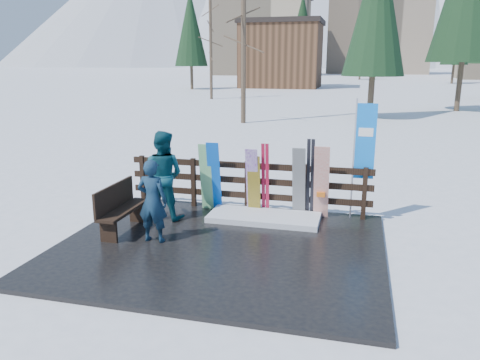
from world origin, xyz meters
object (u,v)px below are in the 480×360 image
(snowboard_1, at_px, (206,177))
(snowboard_3, at_px, (252,181))
(bench, at_px, (120,207))
(snowboard_2, at_px, (254,185))
(person_front, at_px, (152,201))
(snowboard_4, at_px, (299,183))
(rental_flag, at_px, (362,146))
(person_back, at_px, (163,175))
(snowboard_5, at_px, (321,183))
(snowboard_0, at_px, (214,177))

(snowboard_1, relative_size, snowboard_3, 1.04)
(bench, distance_m, snowboard_2, 2.95)
(person_front, bearing_deg, snowboard_4, -140.18)
(snowboard_3, distance_m, rental_flag, 2.50)
(snowboard_1, xyz_separation_m, person_back, (-0.72, -0.77, 0.18))
(snowboard_2, distance_m, snowboard_3, 0.09)
(snowboard_3, relative_size, rental_flag, 0.58)
(snowboard_5, height_order, person_front, snowboard_5)
(snowboard_1, xyz_separation_m, rental_flag, (3.41, 0.27, 0.83))
(snowboard_1, height_order, rental_flag, rental_flag)
(bench, distance_m, snowboard_1, 2.17)
(snowboard_1, relative_size, person_back, 0.82)
(bench, bearing_deg, snowboard_0, 50.71)
(snowboard_1, xyz_separation_m, snowboard_3, (1.08, 0.00, -0.03))
(snowboard_1, distance_m, rental_flag, 3.52)
(snowboard_4, relative_size, person_front, 1.01)
(snowboard_0, height_order, person_front, snowboard_0)
(snowboard_0, relative_size, snowboard_4, 1.01)
(snowboard_1, height_order, snowboard_2, snowboard_1)
(snowboard_3, distance_m, person_back, 1.97)
(snowboard_1, xyz_separation_m, snowboard_4, (2.12, 0.00, 0.01))
(bench, relative_size, snowboard_3, 0.99)
(snowboard_5, xyz_separation_m, rental_flag, (0.81, 0.27, 0.79))
(snowboard_5, xyz_separation_m, person_back, (-3.32, -0.77, 0.15))
(snowboard_1, distance_m, snowboard_5, 2.60)
(snowboard_0, distance_m, person_back, 1.21)
(person_front, xyz_separation_m, person_back, (-0.36, 1.32, 0.17))
(snowboard_3, xyz_separation_m, rental_flag, (2.33, 0.27, 0.86))
(person_front, bearing_deg, snowboard_5, -145.09)
(snowboard_4, height_order, rental_flag, rental_flag)
(snowboard_3, bearing_deg, rental_flag, 6.61)
(snowboard_2, height_order, rental_flag, rental_flag)
(snowboard_1, relative_size, person_front, 0.99)
(bench, distance_m, snowboard_4, 3.81)
(snowboard_3, distance_m, snowboard_5, 1.53)
(snowboard_0, relative_size, snowboard_2, 1.21)
(rental_flag, bearing_deg, snowboard_5, -161.49)
(snowboard_1, relative_size, rental_flag, 0.61)
(snowboard_2, height_order, snowboard_3, snowboard_3)
(person_front, bearing_deg, person_back, -75.17)
(bench, bearing_deg, snowboard_3, 37.17)
(snowboard_4, distance_m, person_front, 3.25)
(snowboard_5, bearing_deg, bench, -155.41)
(snowboard_1, xyz_separation_m, snowboard_2, (1.12, -0.00, -0.11))
(snowboard_4, relative_size, snowboard_5, 0.97)
(snowboard_2, bearing_deg, bench, -143.33)
(snowboard_0, bearing_deg, person_front, -105.03)
(snowboard_0, xyz_separation_m, person_front, (-0.56, -2.09, -0.01))
(snowboard_0, bearing_deg, rental_flag, 4.80)
(bench, bearing_deg, snowboard_2, 36.67)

